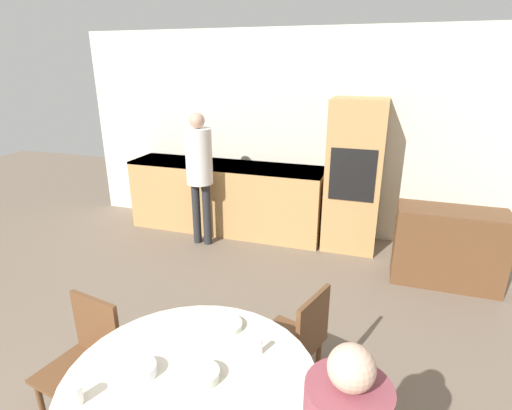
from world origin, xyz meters
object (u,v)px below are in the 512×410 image
at_px(chair_far_right, 298,339).
at_px(bowl_far, 141,370).
at_px(person_standing, 199,165).
at_px(oven_unit, 354,176).
at_px(cup, 75,395).
at_px(bowl_near, 227,325).
at_px(chair_far_left, 87,356).
at_px(bowl_centre, 203,375).
at_px(sideboard, 448,247).

bearing_deg(chair_far_right, bowl_far, -16.85).
bearing_deg(person_standing, oven_unit, 15.81).
xyz_separation_m(oven_unit, cup, (-0.87, -3.68, -0.10)).
bearing_deg(oven_unit, bowl_far, -101.46).
xyz_separation_m(cup, bowl_near, (0.44, 0.71, -0.03)).
height_order(chair_far_left, chair_far_right, same).
relative_size(bowl_centre, bowl_far, 1.09).
bearing_deg(bowl_centre, sideboard, 62.58).
distance_m(chair_far_right, bowl_near, 0.60).
bearing_deg(chair_far_right, chair_far_left, -46.40).
relative_size(oven_unit, bowl_centre, 11.04).
xyz_separation_m(cup, bowl_far, (0.18, 0.24, -0.02)).
bearing_deg(bowl_near, chair_far_right, 48.34).
xyz_separation_m(sideboard, cup, (-1.91, -3.08, 0.40)).
distance_m(chair_far_left, person_standing, 2.75).
bearing_deg(chair_far_right, bowl_centre, -2.77).
height_order(sideboard, bowl_near, sideboard).
distance_m(sideboard, person_standing, 2.90).
distance_m(bowl_centre, bowl_far, 0.31).
relative_size(sideboard, cup, 11.58).
xyz_separation_m(chair_far_left, bowl_centre, (0.91, -0.22, 0.31)).
bearing_deg(person_standing, bowl_centre, -64.16).
relative_size(chair_far_right, bowl_near, 4.81).
xyz_separation_m(sideboard, bowl_far, (-1.74, -2.84, 0.38)).
distance_m(chair_far_left, bowl_far, 0.74).
bearing_deg(bowl_far, chair_far_left, 154.95).
xyz_separation_m(chair_far_right, cup, (-0.78, -1.09, 0.33)).
xyz_separation_m(bowl_centre, bowl_far, (-0.30, -0.07, 0.00)).
distance_m(chair_far_right, cup, 1.38).
relative_size(oven_unit, cup, 19.95).
relative_size(cup, bowl_near, 0.52).
xyz_separation_m(person_standing, bowl_centre, (1.39, -2.87, -0.24)).
height_order(chair_far_right, bowl_centre, chair_far_right).
height_order(chair_far_right, bowl_near, chair_far_right).
bearing_deg(sideboard, cup, -121.87).
xyz_separation_m(chair_far_right, person_standing, (-1.70, 2.08, 0.55)).
bearing_deg(chair_far_left, bowl_centre, -3.32).
relative_size(chair_far_left, chair_far_right, 1.00).
xyz_separation_m(person_standing, bowl_near, (1.35, -2.47, -0.25)).
relative_size(person_standing, bowl_far, 10.90).
xyz_separation_m(bowl_near, bowl_centre, (0.04, -0.40, 0.01)).
relative_size(sideboard, chair_far_right, 1.26).
xyz_separation_m(cup, bowl_centre, (0.48, 0.31, -0.02)).
height_order(cup, bowl_far, cup).
xyz_separation_m(bowl_near, bowl_far, (-0.26, -0.47, 0.01)).
bearing_deg(person_standing, cup, -73.93).
bearing_deg(sideboard, bowl_centre, -117.42).
distance_m(chair_far_left, cup, 0.75).
relative_size(person_standing, bowl_centre, 10.01).
distance_m(sideboard, bowl_centre, 3.15).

